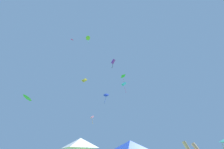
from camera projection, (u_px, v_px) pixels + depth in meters
canopy_tent_white at (80, 143)px, 15.56m from camera, size 3.36×3.36×3.59m
canopy_tent_blue at (130, 145)px, 15.79m from camera, size 3.14×3.14×3.36m
kite_purple_box at (113, 62)px, 37.76m from camera, size 1.35×1.04×3.11m
kite_magenta_delta at (72, 39)px, 27.87m from camera, size 0.90×0.90×0.38m
kite_blue_delta at (106, 95)px, 28.03m from camera, size 1.24×0.92×2.37m
kite_lime_delta at (88, 38)px, 34.37m from camera, size 1.19×0.80×2.42m
kite_cyan_box at (124, 84)px, 34.51m from camera, size 1.22×1.48×3.21m
kite_pink_box at (92, 117)px, 32.22m from camera, size 0.63×0.94×1.92m
kite_green_delta at (28, 97)px, 16.63m from camera, size 1.68×1.69×0.68m
kite_green_diamond at (123, 76)px, 40.70m from camera, size 1.74×1.58×2.86m
kite_yellow_diamond at (84, 80)px, 25.19m from camera, size 0.95×0.87×1.09m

